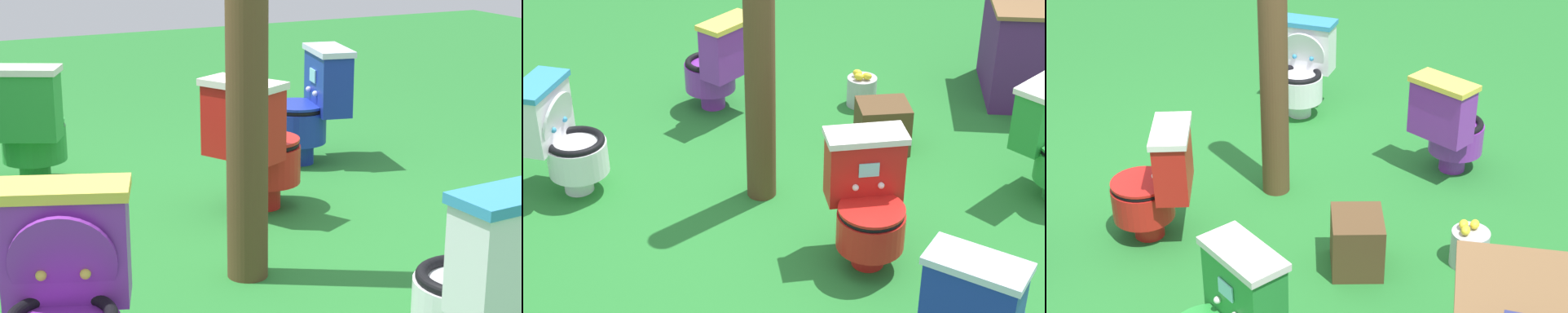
# 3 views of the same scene
# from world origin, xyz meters

# --- Properties ---
(ground) EXTENTS (14.00, 14.00, 0.00)m
(ground) POSITION_xyz_m (0.00, 0.00, 0.00)
(ground) COLOR #26752D
(toilet_purple) EXTENTS (0.60, 0.55, 0.73)m
(toilet_purple) POSITION_xyz_m (-1.07, 1.08, 0.37)
(toilet_purple) COLOR purple
(toilet_purple) RESTS_ON ground
(toilet_red) EXTENTS (0.58, 0.62, 0.73)m
(toilet_red) POSITION_xyz_m (0.39, -0.29, 0.37)
(toilet_red) COLOR red
(toilet_red) RESTS_ON ground
(toilet_white) EXTENTS (0.52, 0.45, 0.73)m
(toilet_white) POSITION_xyz_m (-1.55, -0.23, 0.37)
(toilet_white) COLOR white
(toilet_white) RESTS_ON ground
(toilet_blue) EXTENTS (0.50, 0.57, 0.73)m
(toilet_blue) POSITION_xyz_m (1.07, -0.99, 0.37)
(toilet_blue) COLOR #192D9E
(toilet_blue) RESTS_ON ground
(wooden_post) EXTENTS (0.18, 0.18, 1.66)m
(wooden_post) POSITION_xyz_m (-0.38, 0.12, 0.83)
(wooden_post) COLOR brown
(wooden_post) RESTS_ON ground
(small_crate) EXTENTS (0.43, 0.41, 0.33)m
(small_crate) POSITION_xyz_m (0.19, 0.91, 0.17)
(small_crate) COLOR brown
(small_crate) RESTS_ON ground
(lemon_bucket) EXTENTS (0.22, 0.22, 0.28)m
(lemon_bucket) POSITION_xyz_m (-0.10, 1.50, 0.12)
(lemon_bucket) COLOR #B7B7BF
(lemon_bucket) RESTS_ON ground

